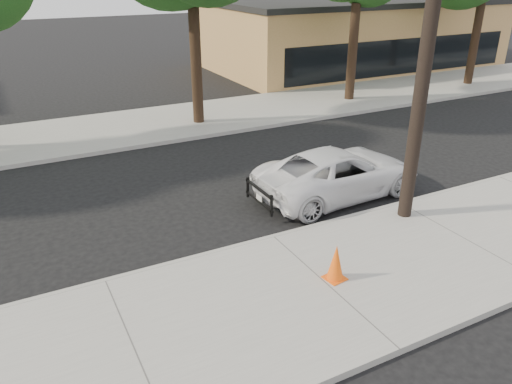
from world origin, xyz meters
TOP-DOWN VIEW (x-y plane):
  - ground at (0.00, 0.00)m, footprint 120.00×120.00m
  - near_sidewalk at (0.00, -4.30)m, footprint 90.00×4.40m
  - far_sidewalk at (0.00, 8.50)m, footprint 90.00×5.00m
  - curb_near at (0.00, -2.10)m, footprint 90.00×0.12m
  - building_main at (16.00, 16.00)m, footprint 18.00×10.00m
  - utility_pole at (3.60, -2.70)m, footprint 1.40×0.34m
  - police_cruiser at (2.99, -0.60)m, footprint 5.04×2.52m
  - traffic_cone at (0.25, -4.26)m, footprint 0.46×0.46m

SIDE VIEW (x-z plane):
  - ground at x=0.00m, z-range 0.00..0.00m
  - near_sidewalk at x=0.00m, z-range 0.00..0.15m
  - far_sidewalk at x=0.00m, z-range 0.00..0.15m
  - curb_near at x=0.00m, z-range -0.01..0.15m
  - traffic_cone at x=0.25m, z-range 0.14..0.93m
  - police_cruiser at x=2.99m, z-range 0.00..1.37m
  - building_main at x=16.00m, z-range 0.00..4.00m
  - utility_pole at x=3.60m, z-range 0.20..9.20m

